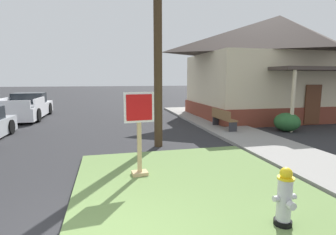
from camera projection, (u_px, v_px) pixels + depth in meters
The scene contains 9 objects.
grass_corner_patch at pixel (192, 187), 5.55m from camera, with size 4.95×5.52×0.08m, color #668447.
sidewalk_strip at pixel (238, 133), 11.01m from camera, with size 2.20×19.20×0.12m, color gray.
fire_hydrant at pixel (285, 198), 3.97m from camera, with size 0.38×0.34×0.94m.
stop_sign at pixel (139, 137), 5.99m from camera, with size 0.70×0.31×1.97m.
manhole_cover at pixel (119, 182), 5.88m from camera, with size 0.70×0.70×0.02m, color black.
pickup_truck_white at pixel (27, 108), 15.34m from camera, with size 2.16×5.39×1.48m.
street_bench at pixel (223, 118), 11.64m from camera, with size 0.45×1.81×0.85m.
corner_house at pixel (277, 66), 15.60m from camera, with size 10.21×7.58×6.04m.
shrub_near_porch at pixel (287, 122), 11.58m from camera, with size 1.12×1.12×0.83m, color #2B6130.
Camera 1 is at (0.32, -3.19, 2.35)m, focal length 27.54 mm.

